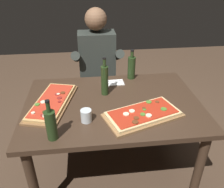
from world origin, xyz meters
name	(u,v)px	position (x,y,z in m)	size (l,w,h in m)	color
ground_plane	(113,167)	(0.00, 0.00, 0.00)	(6.40, 6.40, 0.00)	#4C3828
dining_table	(113,112)	(0.00, 0.00, 0.64)	(1.40, 0.96, 0.74)	#3D2B1E
pizza_rectangular_front	(143,114)	(0.20, -0.21, 0.76)	(0.62, 0.44, 0.05)	olive
pizza_rectangular_left	(52,102)	(-0.48, 0.03, 0.76)	(0.40, 0.63, 0.05)	brown
wine_bottle_dark	(132,67)	(0.23, 0.41, 0.85)	(0.07, 0.07, 0.28)	#233819
oil_bottle_amber	(51,124)	(-0.43, -0.38, 0.85)	(0.07, 0.07, 0.29)	#233819
vinegar_bottle_green	(105,80)	(-0.05, 0.14, 0.87)	(0.06, 0.06, 0.33)	#233819
tumbler_near_camera	(86,116)	(-0.21, -0.22, 0.78)	(0.08, 0.08, 0.09)	silver
napkin_cutlery_set	(114,83)	(0.05, 0.33, 0.74)	(0.18, 0.12, 0.01)	white
diner_chair	(98,82)	(-0.08, 0.86, 0.49)	(0.44, 0.44, 0.87)	#3D2B1E
seated_diner	(98,66)	(-0.08, 0.74, 0.74)	(0.53, 0.41, 1.33)	#23232D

